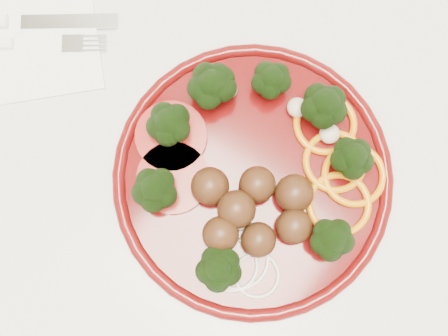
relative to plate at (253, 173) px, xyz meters
The scene contains 4 objects.
counter 0.53m from the plate, behind, with size 2.40×0.60×0.90m.
plate is the anchor object (origin of this frame).
napkin 0.30m from the plate, behind, with size 0.16×0.16×0.00m, color white.
knife 0.33m from the plate, behind, with size 0.17×0.13×0.01m.
Camera 1 is at (0.28, 1.61, 1.50)m, focal length 45.00 mm.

